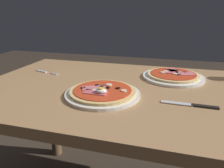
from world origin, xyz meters
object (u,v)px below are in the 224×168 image
Objects in this scene: pizza_across_left at (173,76)px; fork at (45,72)px; pizza_foreground at (103,92)px; knife at (193,105)px; dining_table at (122,109)px.

fork is at bearing -173.08° from pizza_across_left.
pizza_across_left is at bearing 48.85° from pizza_foreground.
pizza_foreground is 0.46m from fork.
knife is (0.34, -0.01, -0.01)m from pizza_foreground.
fork is at bearing 162.46° from knife.
fork is 0.80× the size of knife.
pizza_across_left is 1.92× the size of fork.
fork reaches higher than dining_table.
knife is (0.28, -0.12, 0.11)m from dining_table.
pizza_across_left is at bearing 42.17° from dining_table.
pizza_across_left is (0.27, 0.31, -0.00)m from pizza_foreground.
pizza_across_left is at bearing 102.48° from knife.
pizza_foreground is at bearing -29.36° from fork.
pizza_foreground is at bearing -131.15° from pizza_across_left.
dining_table is 6.64× the size of knife.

